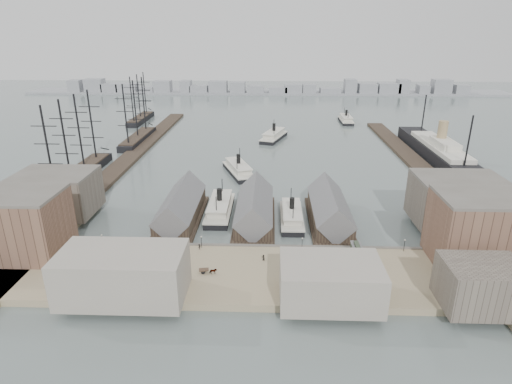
{
  "coord_description": "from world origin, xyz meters",
  "views": [
    {
      "loc": [
        5.37,
        -120.18,
        63.5
      ],
      "look_at": [
        0.0,
        30.0,
        6.0
      ],
      "focal_mm": 30.0,
      "sensor_mm": 36.0,
      "label": 1
    }
  ],
  "objects_px": {
    "ferry_docked_west": "(220,207)",
    "horse_cart_left": "(90,251)",
    "ocean_steamer": "(439,152)",
    "horse_cart_center": "(210,271)",
    "tram": "(358,255)",
    "horse_cart_right": "(333,277)"
  },
  "relations": [
    {
      "from": "horse_cart_center",
      "to": "horse_cart_right",
      "type": "relative_size",
      "value": 1.08
    },
    {
      "from": "ocean_steamer",
      "to": "horse_cart_left",
      "type": "xyz_separation_m",
      "value": [
        -138.83,
        -107.17,
        -1.55
      ]
    },
    {
      "from": "tram",
      "to": "horse_cart_left",
      "type": "height_order",
      "value": "tram"
    },
    {
      "from": "ocean_steamer",
      "to": "horse_cart_center",
      "type": "xyz_separation_m",
      "value": [
        -102.39,
        -116.67,
        -1.54
      ]
    },
    {
      "from": "ferry_docked_west",
      "to": "horse_cart_left",
      "type": "bearing_deg",
      "value": -134.07
    },
    {
      "from": "ferry_docked_west",
      "to": "tram",
      "type": "bearing_deg",
      "value": -40.26
    },
    {
      "from": "ferry_docked_west",
      "to": "ocean_steamer",
      "type": "bearing_deg",
      "value": 34.52
    },
    {
      "from": "ferry_docked_west",
      "to": "horse_cart_left",
      "type": "xyz_separation_m",
      "value": [
        -33.83,
        -34.95,
        0.4
      ]
    },
    {
      "from": "horse_cart_left",
      "to": "horse_cart_right",
      "type": "distance_m",
      "value": 69.68
    },
    {
      "from": "horse_cart_center",
      "to": "horse_cart_right",
      "type": "distance_m",
      "value": 32.4
    },
    {
      "from": "tram",
      "to": "horse_cart_left",
      "type": "xyz_separation_m",
      "value": [
        -77.04,
        1.65,
        -1.16
      ]
    },
    {
      "from": "horse_cart_left",
      "to": "horse_cart_center",
      "type": "bearing_deg",
      "value": -90.19
    },
    {
      "from": "ocean_steamer",
      "to": "horse_cart_right",
      "type": "xyz_separation_m",
      "value": [
        -70.02,
        -118.15,
        -1.6
      ]
    },
    {
      "from": "horse_cart_left",
      "to": "ocean_steamer",
      "type": "bearing_deg",
      "value": -37.9
    },
    {
      "from": "ferry_docked_west",
      "to": "horse_cart_center",
      "type": "distance_m",
      "value": 44.53
    },
    {
      "from": "horse_cart_left",
      "to": "horse_cart_center",
      "type": "xyz_separation_m",
      "value": [
        36.44,
        -9.5,
        0.01
      ]
    },
    {
      "from": "ocean_steamer",
      "to": "horse_cart_center",
      "type": "distance_m",
      "value": 155.24
    },
    {
      "from": "tram",
      "to": "horse_cart_right",
      "type": "relative_size",
      "value": 2.33
    },
    {
      "from": "ocean_steamer",
      "to": "horse_cart_center",
      "type": "relative_size",
      "value": 20.28
    },
    {
      "from": "horse_cart_right",
      "to": "tram",
      "type": "bearing_deg",
      "value": -35.62
    },
    {
      "from": "ferry_docked_west",
      "to": "horse_cart_center",
      "type": "xyz_separation_m",
      "value": [
        2.61,
        -44.45,
        0.42
      ]
    },
    {
      "from": "horse_cart_left",
      "to": "horse_cart_center",
      "type": "distance_m",
      "value": 37.66
    }
  ]
}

